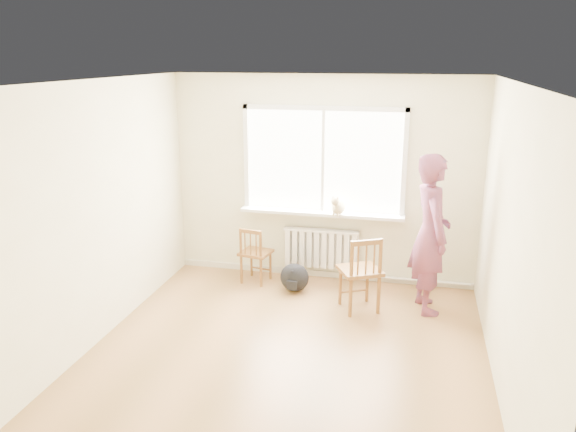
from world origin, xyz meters
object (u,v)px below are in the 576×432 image
Objects in this scene: person at (431,234)px; backpack at (295,277)px; cat at (338,206)px; chair_right at (361,274)px; chair_left at (254,255)px.

backpack is at bearing 68.80° from person.
cat is at bearing 37.80° from backpack.
chair_right is at bearing 91.15° from person.
person is 1.81m from backpack.
cat is at bearing 49.36° from person.
chair_left is 1.90× the size of cat.
chair_left is 0.63m from backpack.
person reaches higher than chair_left.
cat reaches higher than backpack.
person is at bearing -177.30° from chair_left.
cat reaches higher than chair_right.
chair_left is 0.41× the size of person.
chair_left reaches higher than backpack.
person reaches higher than chair_right.
person is (0.75, 0.23, 0.47)m from chair_right.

